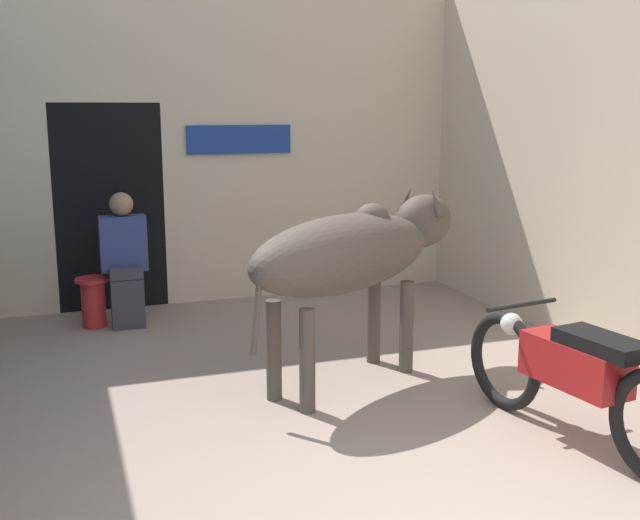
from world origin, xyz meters
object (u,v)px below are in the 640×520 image
at_px(plastic_stool, 93,301).
at_px(motorcycle_near, 574,375).
at_px(shopkeeper_seated, 124,256).
at_px(cow, 357,252).

bearing_deg(plastic_stool, motorcycle_near, -53.78).
height_order(shopkeeper_seated, plastic_stool, shopkeeper_seated).
xyz_separation_m(cow, shopkeeper_seated, (-1.51, 2.11, -0.32)).
bearing_deg(motorcycle_near, plastic_stool, 126.22).
bearing_deg(motorcycle_near, shopkeeper_seated, 123.25).
bearing_deg(cow, plastic_stool, 130.15).
bearing_deg(shopkeeper_seated, plastic_stool, 172.52).
height_order(cow, shopkeeper_seated, cow).
height_order(motorcycle_near, plastic_stool, motorcycle_near).
relative_size(motorcycle_near, plastic_stool, 4.03).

